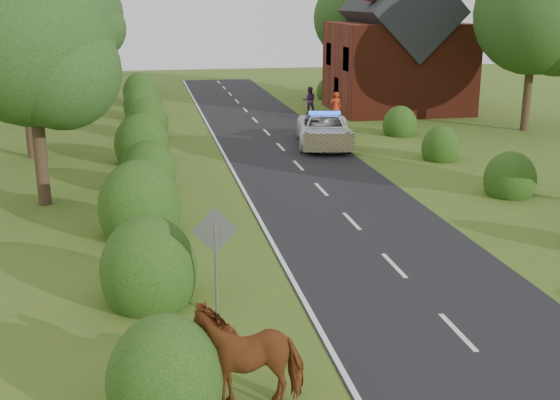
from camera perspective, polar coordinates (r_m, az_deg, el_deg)
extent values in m
plane|color=#436522|center=(15.90, 14.23, -10.42)|extent=(120.00, 120.00, 0.00)
cube|color=black|center=(29.34, 1.93, 2.36)|extent=(6.00, 70.00, 0.02)
cube|color=white|center=(15.88, 14.24, -10.34)|extent=(0.12, 1.80, 0.01)
cube|color=white|center=(19.25, 9.25, -5.26)|extent=(0.12, 1.80, 0.01)
cube|color=white|center=(22.82, 5.84, -1.70)|extent=(0.12, 1.80, 0.01)
cube|color=white|center=(26.52, 3.37, 0.88)|extent=(0.12, 1.80, 0.01)
cube|color=white|center=(30.29, 1.51, 2.83)|extent=(0.12, 1.80, 0.01)
cube|color=white|center=(34.11, 0.06, 4.34)|extent=(0.12, 1.80, 0.01)
cube|color=white|center=(37.97, -1.10, 5.54)|extent=(0.12, 1.80, 0.01)
cube|color=white|center=(41.86, -2.05, 6.52)|extent=(0.12, 1.80, 0.01)
cube|color=white|center=(45.77, -2.84, 7.33)|extent=(0.12, 1.80, 0.01)
cube|color=white|center=(49.69, -3.51, 8.01)|extent=(0.12, 1.80, 0.01)
cube|color=white|center=(53.62, -4.08, 8.59)|extent=(0.12, 1.80, 0.01)
cube|color=white|center=(57.56, -4.58, 9.09)|extent=(0.12, 1.80, 0.01)
cube|color=white|center=(61.51, -5.01, 9.53)|extent=(0.12, 1.80, 0.01)
cube|color=white|center=(28.85, -3.70, 2.12)|extent=(0.12, 70.00, 0.01)
ellipsoid|color=#12340D|center=(12.49, -9.33, -14.44)|extent=(2.00, 2.10, 2.40)
ellipsoid|color=#12340D|center=(16.96, -10.61, -5.71)|extent=(2.30, 2.41, 2.70)
ellipsoid|color=#12340D|center=(21.67, -11.33, -0.69)|extent=(2.50, 2.62, 3.00)
ellipsoid|color=#12340D|center=(26.53, -10.68, 2.11)|extent=(2.10, 2.20, 2.50)
ellipsoid|color=#12340D|center=(31.40, -11.17, 4.39)|extent=(2.40, 2.52, 2.80)
ellipsoid|color=#12340D|center=(37.31, -10.74, 6.15)|extent=(2.20, 2.31, 2.60)
ellipsoid|color=#12340D|center=(43.23, -11.10, 7.50)|extent=(2.30, 2.41, 2.70)
ellipsoid|color=#12340D|center=(49.17, -11.26, 8.53)|extent=(2.40, 2.52, 2.80)
ellipsoid|color=#12340D|center=(26.99, 18.18, 1.58)|extent=(1.90, 2.00, 2.10)
ellipsoid|color=#12340D|center=(32.18, 12.92, 4.17)|extent=(1.70, 1.78, 2.00)
ellipsoid|color=#12340D|center=(37.75, 9.71, 6.06)|extent=(1.80, 1.89, 2.00)
ellipsoid|color=#12340D|center=(50.89, 3.95, 8.79)|extent=(1.70, 1.78, 2.00)
cylinder|color=#332316|center=(25.53, -18.92, 3.95)|extent=(0.44, 0.44, 3.96)
sphere|color=#1F3A0F|center=(25.08, -19.67, 12.01)|extent=(5.60, 5.60, 5.60)
sphere|color=#39672B|center=(24.47, -17.36, 10.01)|extent=(3.92, 3.92, 3.92)
cylinder|color=#332316|center=(33.57, -19.72, 6.41)|extent=(0.44, 0.44, 3.74)
sphere|color=#1F3A0F|center=(33.22, -20.28, 12.19)|extent=(5.60, 5.60, 5.60)
sphere|color=#39672B|center=(32.59, -18.56, 10.78)|extent=(3.92, 3.92, 3.92)
cylinder|color=#332316|center=(43.53, -19.91, 9.14)|extent=(0.44, 0.44, 4.84)
sphere|color=#1F3A0F|center=(43.29, -20.47, 14.91)|extent=(6.80, 6.80, 6.80)
sphere|color=#39672B|center=(42.47, -18.84, 13.56)|extent=(4.76, 4.76, 4.76)
cylinder|color=#332316|center=(53.17, -15.61, 10.23)|extent=(0.44, 0.44, 4.18)
sphere|color=#1F3A0F|center=(52.95, -15.93, 14.31)|extent=(6.00, 6.00, 6.00)
sphere|color=#39672B|center=(52.31, -14.72, 13.34)|extent=(4.20, 4.20, 4.20)
cylinder|color=#332316|center=(40.60, 19.49, 8.43)|extent=(0.44, 0.44, 4.40)
sphere|color=#1F3A0F|center=(40.33, 20.03, 14.05)|extent=(6.40, 6.40, 6.40)
sphere|color=#39672B|center=(40.40, 21.75, 12.46)|extent=(4.48, 4.48, 4.48)
cylinder|color=#332316|center=(53.30, 5.96, 10.61)|extent=(0.44, 0.44, 3.96)
sphere|color=#1F3A0F|center=(53.08, 6.08, 14.48)|extent=(6.00, 6.00, 6.00)
sphere|color=#39672B|center=(52.86, 7.36, 13.46)|extent=(4.20, 4.20, 4.20)
cylinder|color=gray|center=(15.96, -5.22, -5.53)|extent=(0.08, 0.08, 2.20)
cube|color=gray|center=(15.65, -5.30, -2.46)|extent=(1.06, 0.04, 1.06)
cube|color=#5E1F12|center=(45.83, 9.53, 10.58)|extent=(8.00, 7.00, 5.50)
cube|color=black|center=(45.65, 9.73, 14.89)|extent=(5.94, 7.40, 5.94)
imported|color=#603013|center=(12.76, -2.53, -12.85)|extent=(2.24, 1.20, 1.57)
imported|color=silver|center=(34.48, 3.62, 5.69)|extent=(3.50, 5.90, 1.54)
cube|color=yellow|center=(31.76, 3.98, 4.64)|extent=(2.27, 0.47, 0.85)
cube|color=blue|center=(34.34, 3.64, 7.08)|extent=(1.56, 0.55, 0.14)
imported|color=#B53014|center=(41.09, 4.54, 7.52)|extent=(0.66, 0.44, 1.78)
imported|color=#4C2155|center=(44.12, 2.40, 8.09)|extent=(0.91, 0.76, 1.71)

